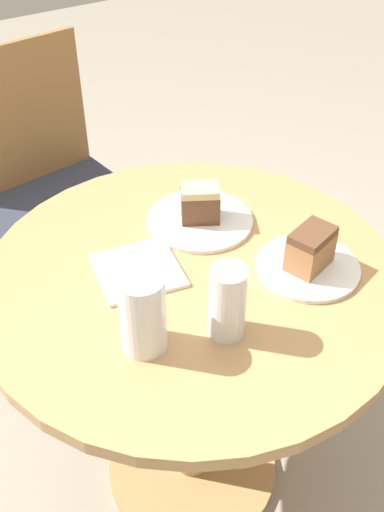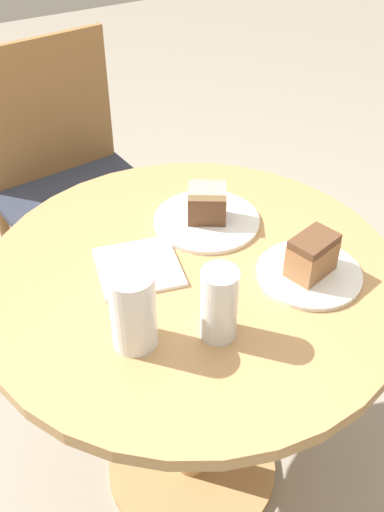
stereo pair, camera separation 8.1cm
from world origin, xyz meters
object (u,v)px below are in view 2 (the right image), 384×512
object	(u,v)px
plate_near	(309,274)
glass_lemonade	(219,307)
plate_far	(207,221)
cake_slice_far	(207,203)
cake_slice_near	(312,255)
glass_water	(133,314)
chair	(71,181)

from	to	relation	value
plate_near	glass_lemonade	distance (m)	0.25
plate_far	glass_lemonade	xyz separation A→B (m)	(-0.15, -0.31, 0.06)
glass_lemonade	cake_slice_far	bearing A→B (deg)	63.59
cake_slice_near	cake_slice_far	xyz separation A→B (m)	(-0.09, 0.26, -0.00)
plate_near	glass_water	bearing A→B (deg)	179.03
plate_near	glass_water	xyz separation A→B (m)	(-0.38, 0.01, 0.06)
chair	plate_near	world-z (taller)	chair
plate_far	plate_near	bearing A→B (deg)	-70.69
chair	glass_lemonade	distance (m)	1.07
plate_far	cake_slice_far	world-z (taller)	cake_slice_far
plate_near	cake_slice_far	world-z (taller)	cake_slice_far
chair	cake_slice_far	xyz separation A→B (m)	(0.10, -0.71, 0.30)
chair	cake_slice_far	world-z (taller)	chair
cake_slice_near	glass_water	xyz separation A→B (m)	(-0.38, 0.01, 0.02)
plate_near	cake_slice_far	xyz separation A→B (m)	(-0.09, 0.26, 0.05)
plate_far	glass_water	bearing A→B (deg)	-139.16
plate_far	chair	bearing A→B (deg)	97.96
plate_far	cake_slice_near	size ratio (longest dim) A/B	2.19
cake_slice_near	glass_lemonade	bearing A→B (deg)	-168.75
cake_slice_near	glass_water	distance (m)	0.38
cake_slice_near	glass_lemonade	distance (m)	0.25
cake_slice_far	plate_far	bearing A→B (deg)	0.00
cake_slice_near	glass_water	bearing A→B (deg)	179.03
chair	glass_water	world-z (taller)	chair
chair	plate_near	xyz separation A→B (m)	(0.19, -0.97, 0.26)
cake_slice_far	glass_lemonade	xyz separation A→B (m)	(-0.15, -0.31, 0.01)
chair	glass_water	xyz separation A→B (m)	(-0.19, -0.96, 0.32)
plate_far	glass_water	distance (m)	0.39
chair	plate_far	size ratio (longest dim) A/B	3.78
cake_slice_far	cake_slice_near	bearing A→B (deg)	-70.69
cake_slice_far	glass_water	bearing A→B (deg)	-139.16
chair	cake_slice_near	size ratio (longest dim) A/B	8.30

